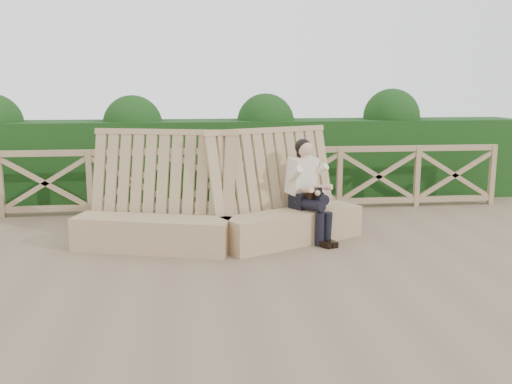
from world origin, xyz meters
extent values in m
plane|color=brown|center=(0.00, 0.00, 0.00)|extent=(60.00, 60.00, 0.00)
cube|color=#917252|center=(-1.00, 1.21, 0.22)|extent=(2.12, 1.09, 0.44)
cube|color=#917252|center=(-0.92, 1.47, 0.80)|extent=(2.10, 1.04, 1.56)
cube|color=#917252|center=(0.91, 1.36, 0.22)|extent=(2.07, 1.36, 0.44)
cube|color=#917252|center=(0.79, 1.60, 0.80)|extent=(2.05, 1.31, 1.56)
cube|color=black|center=(1.11, 1.57, 0.55)|extent=(0.45, 0.41, 0.22)
cube|color=beige|center=(1.08, 1.61, 0.90)|extent=(0.50, 0.46, 0.53)
sphere|color=tan|center=(1.11, 1.57, 1.28)|extent=(0.29, 0.29, 0.21)
sphere|color=black|center=(1.09, 1.60, 1.30)|extent=(0.32, 0.32, 0.23)
cylinder|color=black|center=(1.14, 1.34, 0.53)|extent=(0.37, 0.48, 0.15)
cylinder|color=black|center=(1.26, 1.44, 0.60)|extent=(0.37, 0.48, 0.17)
cylinder|color=black|center=(1.24, 1.14, 0.22)|extent=(0.17, 0.17, 0.44)
cylinder|color=black|center=(1.36, 1.19, 0.22)|extent=(0.17, 0.17, 0.44)
cube|color=black|center=(1.29, 1.07, 0.04)|extent=(0.20, 0.25, 0.08)
cube|color=black|center=(1.38, 1.10, 0.04)|extent=(0.20, 0.25, 0.08)
cube|color=black|center=(1.22, 1.42, 0.65)|extent=(0.26, 0.23, 0.15)
cube|color=black|center=(1.28, 1.27, 0.71)|extent=(0.11, 0.11, 0.12)
cube|color=#8C6D51|center=(0.00, 3.50, 1.05)|extent=(10.10, 0.07, 0.10)
cube|color=#8C6D51|center=(0.00, 3.50, 0.12)|extent=(10.10, 0.07, 0.10)
cube|color=black|center=(0.00, 4.70, 0.75)|extent=(12.00, 1.20, 1.50)
camera|label=1|loc=(-0.54, -6.16, 2.12)|focal=40.00mm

